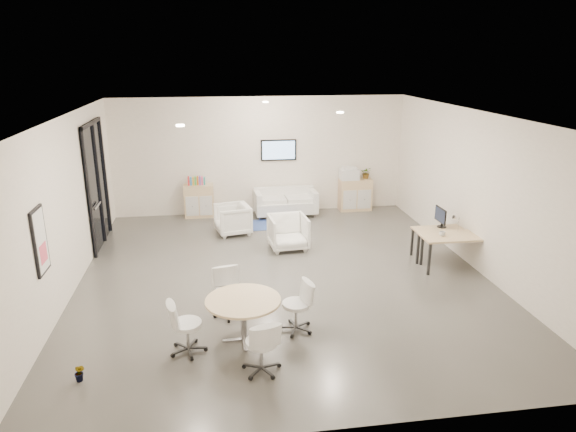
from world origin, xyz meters
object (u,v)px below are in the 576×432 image
Objects in this scene: round_table at (243,304)px; armchair_right at (288,231)px; sideboard_left at (199,201)px; loveseat at (285,203)px; armchair_left at (233,218)px; sideboard_right at (355,195)px; desk_front at (454,239)px; desk_rear at (444,232)px.

armchair_right is at bearing 71.65° from round_table.
round_table is at bearing -83.30° from sideboard_left.
loveseat is 2.10× the size of armchair_left.
armchair_right is at bearing -130.34° from sideboard_right.
desk_front is at bearing -57.10° from loveseat.
armchair_left is (-1.51, -1.36, 0.06)m from loveseat.
desk_rear is (2.93, -3.68, 0.26)m from loveseat.
round_table is at bearing -152.35° from desk_front.
sideboard_right reaches higher than desk_front.
armchair_right is 3.60m from desk_front.
armchair_left is 1.71m from armchair_right.
desk_front is 1.19× the size of round_table.
desk_rear is at bearing -36.21° from sideboard_left.
loveseat is 4.71m from desk_rear.
sideboard_right is 3.62m from armchair_right.
armchair_left is 5.25m from desk_front.
desk_rear is at bearing -23.24° from armchair_right.
armchair_right reaches higher than desk_rear.
armchair_right is (-2.34, -2.76, -0.02)m from sideboard_right.
round_table is (-1.27, -3.83, 0.19)m from armchair_right.
armchair_left is (0.84, -1.56, -0.04)m from sideboard_left.
sideboard_left is 0.77× the size of round_table.
armchair_right is (2.05, -2.77, -0.02)m from sideboard_left.
desk_rear is at bearing 50.89° from armchair_left.
desk_front is (4.42, -2.81, 0.23)m from armchair_left.
armchair_left is at bearing -156.50° from sideboard_right.
sideboard_right is at bearing 101.88° from armchair_left.
armchair_left reaches higher than round_table.
armchair_right is 4.04m from round_table.
armchair_right is at bearing 33.18° from armchair_left.
armchair_left is 0.70× the size of round_table.
sideboard_right reaches higher than round_table.
armchair_left is 0.59× the size of desk_front.
round_table is (-0.06, -5.05, 0.21)m from armchair_left.
desk_rear is (0.90, -3.86, 0.15)m from sideboard_right.
loveseat is 1.32× the size of desk_rear.
armchair_right is 0.62× the size of desk_front.
armchair_left is at bearing 151.18° from desk_rear.
sideboard_left is at bearing 179.84° from sideboard_right.
sideboard_right is at bearing 101.73° from desk_rear.
round_table is (-1.58, -6.41, 0.28)m from loveseat.
desk_front reaches higher than desk_rear.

